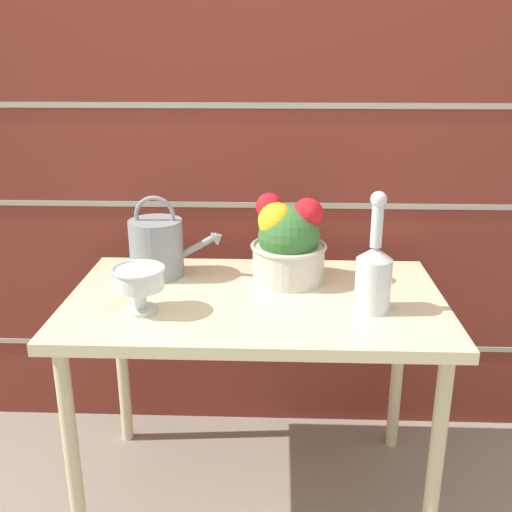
# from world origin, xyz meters

# --- Properties ---
(ground_plane) EXTENTS (12.00, 12.00, 0.00)m
(ground_plane) POSITION_xyz_m (0.00, 0.00, 0.00)
(ground_plane) COLOR gray
(brick_wall) EXTENTS (3.60, 0.08, 2.20)m
(brick_wall) POSITION_xyz_m (0.00, 0.48, 1.10)
(brick_wall) COLOR maroon
(brick_wall) RESTS_ON ground_plane
(patio_table) EXTENTS (1.16, 0.69, 0.74)m
(patio_table) POSITION_xyz_m (0.00, 0.00, 0.66)
(patio_table) COLOR beige
(patio_table) RESTS_ON ground_plane
(watering_can) EXTENTS (0.32, 0.18, 0.28)m
(watering_can) POSITION_xyz_m (-0.34, 0.17, 0.84)
(watering_can) COLOR gray
(watering_can) RESTS_ON patio_table
(crystal_pedestal_bowl) EXTENTS (0.16, 0.16, 0.14)m
(crystal_pedestal_bowl) POSITION_xyz_m (-0.33, -0.13, 0.84)
(crystal_pedestal_bowl) COLOR silver
(crystal_pedestal_bowl) RESTS_ON patio_table
(flower_planter) EXTENTS (0.25, 0.25, 0.29)m
(flower_planter) POSITION_xyz_m (0.10, 0.14, 0.87)
(flower_planter) COLOR beige
(flower_planter) RESTS_ON patio_table
(glass_decanter) EXTENTS (0.11, 0.11, 0.36)m
(glass_decanter) POSITION_xyz_m (0.34, -0.09, 0.86)
(glass_decanter) COLOR silver
(glass_decanter) RESTS_ON patio_table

